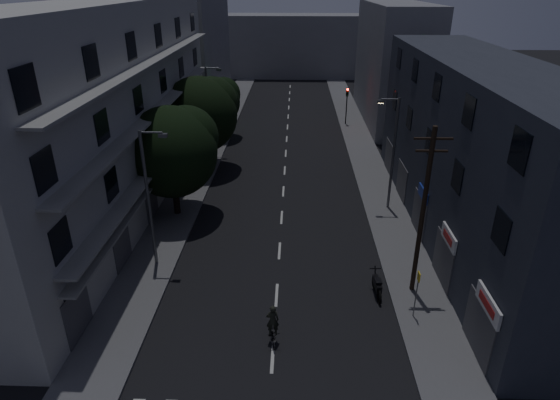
# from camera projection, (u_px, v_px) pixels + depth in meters

# --- Properties ---
(ground) EXTENTS (160.00, 160.00, 0.00)m
(ground) POSITION_uv_depth(u_px,v_px,m) (285.00, 168.00, 41.57)
(ground) COLOR black
(ground) RESTS_ON ground
(sidewalk_left) EXTENTS (3.00, 90.00, 0.15)m
(sidewalk_left) POSITION_uv_depth(u_px,v_px,m) (201.00, 167.00, 41.76)
(sidewalk_left) COLOR #565659
(sidewalk_left) RESTS_ON ground
(sidewalk_right) EXTENTS (3.00, 90.00, 0.15)m
(sidewalk_right) POSITION_uv_depth(u_px,v_px,m) (369.00, 169.00, 41.32)
(sidewalk_right) COLOR #565659
(sidewalk_right) RESTS_ON ground
(lane_markings) EXTENTS (0.15, 60.50, 0.01)m
(lane_markings) POSITION_uv_depth(u_px,v_px,m) (286.00, 146.00, 47.22)
(lane_markings) COLOR beige
(lane_markings) RESTS_ON ground
(building_left) EXTENTS (7.00, 36.00, 14.00)m
(building_left) POSITION_uv_depth(u_px,v_px,m) (112.00, 109.00, 32.62)
(building_left) COLOR #A3A29E
(building_left) RESTS_ON ground
(building_right) EXTENTS (6.19, 28.00, 11.00)m
(building_right) POSITION_uv_depth(u_px,v_px,m) (474.00, 153.00, 28.92)
(building_right) COLOR #292D37
(building_right) RESTS_ON ground
(building_far_left) EXTENTS (6.00, 20.00, 16.00)m
(building_far_left) POSITION_uv_depth(u_px,v_px,m) (195.00, 43.00, 59.32)
(building_far_left) COLOR slate
(building_far_left) RESTS_ON ground
(building_far_right) EXTENTS (6.00, 20.00, 13.00)m
(building_far_right) POSITION_uv_depth(u_px,v_px,m) (393.00, 63.00, 53.82)
(building_far_right) COLOR slate
(building_far_right) RESTS_ON ground
(building_far_end) EXTENTS (24.00, 8.00, 10.00)m
(building_far_end) POSITION_uv_depth(u_px,v_px,m) (291.00, 46.00, 80.13)
(building_far_end) COLOR slate
(building_far_end) RESTS_ON ground
(tree_near) EXTENTS (6.22, 6.22, 7.67)m
(tree_near) POSITION_uv_depth(u_px,v_px,m) (172.00, 148.00, 31.33)
(tree_near) COLOR black
(tree_near) RESTS_ON sidewalk_left
(tree_mid) EXTENTS (6.45, 6.45, 7.93)m
(tree_mid) POSITION_uv_depth(u_px,v_px,m) (200.00, 112.00, 39.38)
(tree_mid) COLOR black
(tree_mid) RESTS_ON sidewalk_left
(tree_far) EXTENTS (5.01, 5.01, 6.20)m
(tree_far) POSITION_uv_depth(u_px,v_px,m) (216.00, 100.00, 48.08)
(tree_far) COLOR black
(tree_far) RESTS_ON sidewalk_left
(traffic_signal_far_right) EXTENTS (0.28, 0.37, 4.10)m
(traffic_signal_far_right) POSITION_uv_depth(u_px,v_px,m) (347.00, 98.00, 52.64)
(traffic_signal_far_right) COLOR black
(traffic_signal_far_right) RESTS_ON sidewalk_right
(traffic_signal_far_left) EXTENTS (0.28, 0.37, 4.10)m
(traffic_signal_far_left) POSITION_uv_depth(u_px,v_px,m) (230.00, 95.00, 54.04)
(traffic_signal_far_left) COLOR black
(traffic_signal_far_left) RESTS_ON sidewalk_left
(street_lamp_left_near) EXTENTS (1.51, 0.25, 8.00)m
(street_lamp_left_near) POSITION_uv_depth(u_px,v_px,m) (150.00, 193.00, 25.58)
(street_lamp_left_near) COLOR #5A5C62
(street_lamp_left_near) RESTS_ON sidewalk_left
(street_lamp_right) EXTENTS (1.51, 0.25, 8.00)m
(street_lamp_right) POSITION_uv_depth(u_px,v_px,m) (392.00, 149.00, 32.28)
(street_lamp_right) COLOR #505157
(street_lamp_right) RESTS_ON sidewalk_right
(street_lamp_left_far) EXTENTS (1.51, 0.25, 8.00)m
(street_lamp_left_far) POSITION_uv_depth(u_px,v_px,m) (209.00, 106.00, 43.34)
(street_lamp_left_far) COLOR #56585E
(street_lamp_left_far) RESTS_ON sidewalk_left
(utility_pole) EXTENTS (1.80, 0.24, 9.00)m
(utility_pole) POSITION_uv_depth(u_px,v_px,m) (423.00, 210.00, 23.08)
(utility_pole) COLOR black
(utility_pole) RESTS_ON sidewalk_right
(bus_stop_sign) EXTENTS (0.06, 0.35, 2.52)m
(bus_stop_sign) POSITION_uv_depth(u_px,v_px,m) (417.00, 287.00, 22.34)
(bus_stop_sign) COLOR #595B60
(bus_stop_sign) RESTS_ON sidewalk_right
(motorcycle) EXTENTS (0.61, 2.12, 1.36)m
(motorcycle) POSITION_uv_depth(u_px,v_px,m) (377.00, 286.00, 24.66)
(motorcycle) COLOR black
(motorcycle) RESTS_ON ground
(cyclist) EXTENTS (0.79, 1.67, 2.03)m
(cyclist) POSITION_uv_depth(u_px,v_px,m) (273.00, 330.00, 21.36)
(cyclist) COLOR black
(cyclist) RESTS_ON ground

